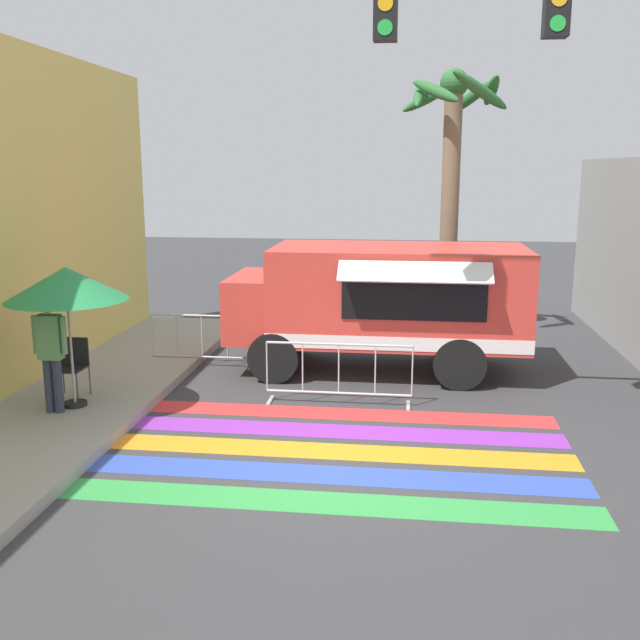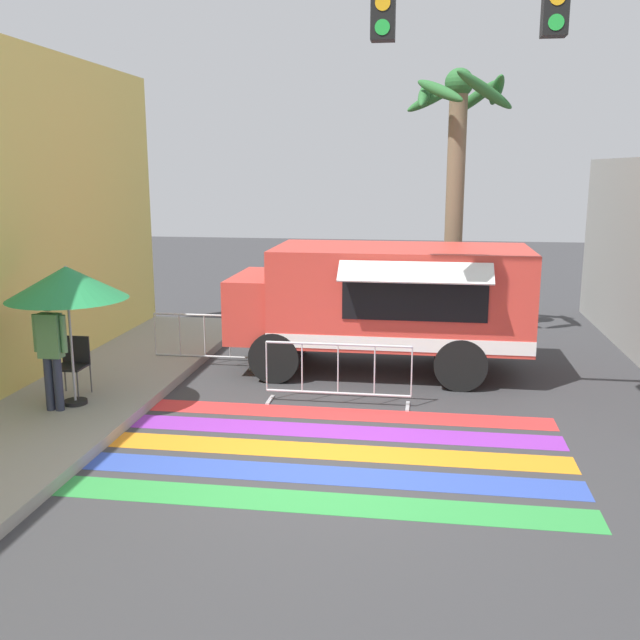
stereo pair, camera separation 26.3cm
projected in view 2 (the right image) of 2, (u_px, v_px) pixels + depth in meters
The scene contains 10 objects.
ground_plane at pixel (327, 464), 9.24m from camera, with size 60.00×60.00×0.00m, color #38383A.
crosswalk_painted at pixel (332, 451), 9.65m from camera, with size 6.40×3.60×0.01m.
food_truck at pixel (378, 298), 13.25m from camera, with size 5.45×2.71×2.35m.
traffic_signal_pole at pixel (561, 80), 9.30m from camera, with size 5.07×0.29×6.78m.
patio_umbrella at pixel (67, 283), 10.72m from camera, with size 1.81×1.81×2.16m.
folding_chair at pixel (73, 360), 11.48m from camera, with size 0.47×0.47×0.94m.
vendor_person at pixel (51, 346), 10.62m from camera, with size 0.53×0.23×1.76m.
barricade_front at pixel (338, 374), 11.50m from camera, with size 2.38×0.44×1.02m.
barricade_side at pixel (205, 340), 13.79m from camera, with size 2.03×0.44×1.02m.
palm_tree at pixel (457, 159), 15.18m from camera, with size 2.36×2.40×5.81m.
Camera 2 is at (1.17, -8.57, 3.76)m, focal length 40.00 mm.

